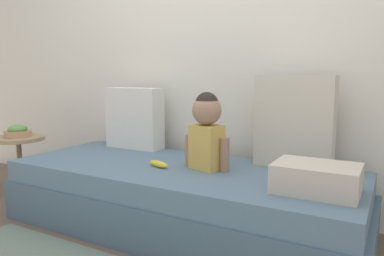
# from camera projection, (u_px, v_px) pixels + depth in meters

# --- Properties ---
(ground_plane) EXTENTS (12.00, 12.00, 0.00)m
(ground_plane) POSITION_uv_depth(u_px,v_px,m) (180.00, 228.00, 2.37)
(ground_plane) COLOR brown
(back_wall) EXTENTS (5.44, 0.10, 2.58)m
(back_wall) POSITION_uv_depth(u_px,v_px,m) (220.00, 31.00, 2.68)
(back_wall) COLOR silver
(back_wall) RESTS_ON ground
(couch) EXTENTS (2.24, 0.89, 0.40)m
(couch) POSITION_uv_depth(u_px,v_px,m) (180.00, 198.00, 2.34)
(couch) COLOR #495F70
(couch) RESTS_ON ground
(throw_pillow_left) EXTENTS (0.45, 0.16, 0.47)m
(throw_pillow_left) POSITION_uv_depth(u_px,v_px,m) (135.00, 118.00, 2.87)
(throw_pillow_left) COLOR silver
(throw_pillow_left) RESTS_ON couch
(throw_pillow_right) EXTENTS (0.47, 0.16, 0.57)m
(throw_pillow_right) POSITION_uv_depth(u_px,v_px,m) (295.00, 122.00, 2.27)
(throw_pillow_right) COLOR beige
(throw_pillow_right) RESTS_ON couch
(toddler) EXTENTS (0.30, 0.18, 0.47)m
(toddler) POSITION_uv_depth(u_px,v_px,m) (207.00, 128.00, 2.22)
(toddler) COLOR gold
(toddler) RESTS_ON couch
(banana) EXTENTS (0.18, 0.09, 0.04)m
(banana) POSITION_uv_depth(u_px,v_px,m) (159.00, 164.00, 2.29)
(banana) COLOR yellow
(banana) RESTS_ON couch
(folded_blanket) EXTENTS (0.40, 0.28, 0.14)m
(folded_blanket) POSITION_uv_depth(u_px,v_px,m) (316.00, 178.00, 1.80)
(folded_blanket) COLOR beige
(folded_blanket) RESTS_ON couch
(side_table) EXTENTS (0.41, 0.41, 0.47)m
(side_table) POSITION_uv_depth(u_px,v_px,m) (19.00, 149.00, 3.02)
(side_table) COLOR tan
(side_table) RESTS_ON ground
(fruit_bowl) EXTENTS (0.21, 0.21, 0.10)m
(fruit_bowl) POSITION_uv_depth(u_px,v_px,m) (18.00, 132.00, 3.00)
(fruit_bowl) COLOR tan
(fruit_bowl) RESTS_ON side_table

